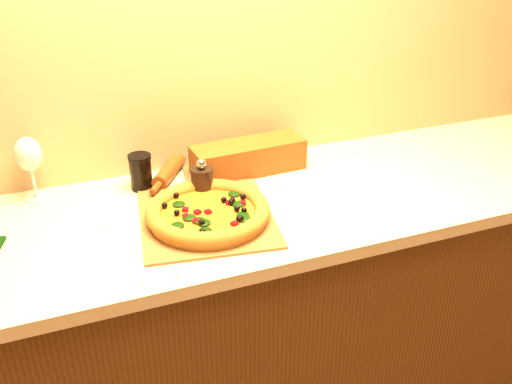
# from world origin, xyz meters

# --- Properties ---
(cabinet) EXTENTS (2.80, 0.65, 0.86)m
(cabinet) POSITION_xyz_m (0.00, 1.43, 0.43)
(cabinet) COLOR #462C0F
(cabinet) RESTS_ON ground
(countertop) EXTENTS (2.84, 0.68, 0.04)m
(countertop) POSITION_xyz_m (0.00, 1.43, 0.88)
(countertop) COLOR beige
(countertop) RESTS_ON cabinet
(pizza_peel) EXTENTS (0.43, 0.59, 0.01)m
(pizza_peel) POSITION_xyz_m (-0.14, 1.40, 0.90)
(pizza_peel) COLOR brown
(pizza_peel) RESTS_ON countertop
(pizza) EXTENTS (0.35, 0.35, 0.05)m
(pizza) POSITION_xyz_m (-0.14, 1.36, 0.93)
(pizza) COLOR #BE8D2F
(pizza) RESTS_ON pizza_peel
(bottle_cap) EXTENTS (0.03, 0.03, 0.01)m
(bottle_cap) POSITION_xyz_m (-0.10, 1.32, 0.90)
(bottle_cap) COLOR black
(bottle_cap) RESTS_ON countertop
(pepper_grinder) EXTENTS (0.07, 0.07, 0.13)m
(pepper_grinder) POSITION_xyz_m (-0.11, 1.51, 0.95)
(pepper_grinder) COLOR black
(pepper_grinder) RESTS_ON countertop
(rolling_pin) EXTENTS (0.22, 0.32, 0.05)m
(rolling_pin) POSITION_xyz_m (-0.16, 1.70, 0.93)
(rolling_pin) COLOR #5E2710
(rolling_pin) RESTS_ON countertop
(bread_bag) EXTENTS (0.39, 0.15, 0.10)m
(bread_bag) POSITION_xyz_m (0.09, 1.63, 0.95)
(bread_bag) COLOR brown
(bread_bag) RESTS_ON countertop
(wine_glass) EXTENTS (0.08, 0.08, 0.20)m
(wine_glass) POSITION_xyz_m (-0.59, 1.69, 1.04)
(wine_glass) COLOR silver
(wine_glass) RESTS_ON countertop
(dark_jar) EXTENTS (0.07, 0.07, 0.12)m
(dark_jar) POSITION_xyz_m (-0.28, 1.64, 0.96)
(dark_jar) COLOR black
(dark_jar) RESTS_ON countertop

